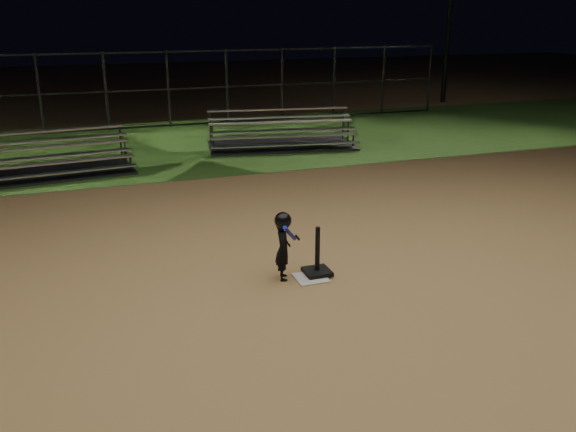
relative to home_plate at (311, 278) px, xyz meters
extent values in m
plane|color=#A17B49|center=(0.00, 0.00, -0.01)|extent=(80.00, 80.00, 0.00)
cube|color=#2C551B|center=(0.00, 10.00, -0.01)|extent=(60.00, 8.00, 0.01)
cube|color=beige|center=(0.00, 0.00, 0.00)|extent=(0.45, 0.45, 0.02)
cube|color=black|center=(0.14, 0.09, 0.04)|extent=(0.38, 0.38, 0.06)
cylinder|color=black|center=(0.14, 0.09, 0.41)|extent=(0.07, 0.07, 0.67)
imported|color=black|center=(-0.38, 0.14, 0.45)|extent=(0.29, 0.37, 0.92)
sphere|color=black|center=(-0.38, 0.14, 0.89)|extent=(0.25, 0.25, 0.25)
cylinder|color=#1823CE|center=(-0.33, -0.01, 0.74)|extent=(0.35, 0.46, 0.39)
cylinder|color=black|center=(-0.17, 0.11, 0.61)|extent=(0.14, 0.17, 0.14)
cube|color=silver|center=(-3.75, 7.07, 0.38)|extent=(3.97, 0.66, 0.04)
cube|color=silver|center=(-3.72, 6.80, 0.21)|extent=(3.97, 0.66, 0.03)
cube|color=silver|center=(-3.81, 7.62, 0.66)|extent=(3.97, 0.66, 0.04)
cube|color=silver|center=(-3.78, 7.34, 0.48)|extent=(3.97, 0.66, 0.03)
cube|color=silver|center=(-3.87, 8.16, 0.94)|extent=(3.97, 0.66, 0.04)
cube|color=silver|center=(-3.84, 7.88, 0.76)|extent=(3.97, 0.66, 0.03)
cube|color=#38383D|center=(-3.81, 7.62, 0.02)|extent=(4.15, 2.35, 0.06)
cube|color=silver|center=(2.44, 8.20, 0.40)|extent=(4.13, 0.90, 0.04)
cube|color=silver|center=(2.39, 7.92, 0.22)|extent=(4.13, 0.90, 0.03)
cube|color=silver|center=(2.53, 8.76, 0.69)|extent=(4.13, 0.90, 0.04)
cube|color=silver|center=(2.48, 8.48, 0.51)|extent=(4.13, 0.90, 0.03)
cube|color=silver|center=(2.62, 9.33, 0.98)|extent=(4.13, 0.90, 0.04)
cube|color=silver|center=(2.58, 9.04, 0.80)|extent=(4.13, 0.90, 0.03)
cube|color=#38383D|center=(2.53, 8.76, 0.02)|extent=(4.41, 2.65, 0.06)
cube|color=#38383D|center=(0.00, 13.00, 0.04)|extent=(20.00, 0.05, 0.05)
cube|color=#38383D|center=(0.00, 13.00, 1.24)|extent=(20.00, 0.05, 0.05)
cube|color=#38383D|center=(0.00, 13.00, 2.44)|extent=(20.00, 0.05, 0.05)
cylinder|color=#38383D|center=(-5.00, 13.00, 1.24)|extent=(0.08, 0.08, 2.50)
cylinder|color=#38383D|center=(0.00, 13.00, 1.24)|extent=(0.08, 0.08, 2.50)
cylinder|color=#38383D|center=(5.00, 13.00, 1.24)|extent=(0.08, 0.08, 2.50)
cylinder|color=#38383D|center=(10.00, 13.00, 1.24)|extent=(0.08, 0.08, 2.50)
cylinder|color=#2D2D30|center=(12.00, 15.00, 3.99)|extent=(0.20, 0.20, 8.00)
camera|label=1|loc=(-2.99, -7.50, 3.71)|focal=37.63mm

